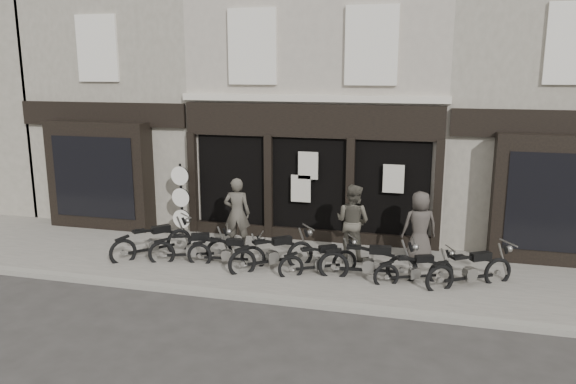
% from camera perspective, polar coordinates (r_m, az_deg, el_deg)
% --- Properties ---
extents(ground_plane, '(90.00, 90.00, 0.00)m').
position_cam_1_polar(ground_plane, '(13.23, -0.76, -8.96)').
color(ground_plane, '#2D2B28').
rests_on(ground_plane, ground).
extents(pavement, '(30.00, 4.20, 0.12)m').
position_cam_1_polar(pavement, '(14.02, 0.24, -7.44)').
color(pavement, '#66625A').
rests_on(pavement, ground_plane).
extents(kerb, '(30.00, 0.25, 0.13)m').
position_cam_1_polar(kerb, '(12.09, -2.39, -10.76)').
color(kerb, gray).
rests_on(kerb, ground_plane).
extents(central_building, '(7.30, 6.22, 8.34)m').
position_cam_1_polar(central_building, '(18.13, 4.36, 10.04)').
color(central_building, '#ACA293').
rests_on(central_building, ground).
extents(neighbour_left, '(5.60, 6.73, 8.34)m').
position_cam_1_polar(neighbour_left, '(20.24, -13.91, 9.85)').
color(neighbour_left, gray).
rests_on(neighbour_left, ground).
extents(neighbour_right, '(5.60, 6.73, 8.34)m').
position_cam_1_polar(neighbour_right, '(18.02, 24.83, 8.81)').
color(neighbour_right, gray).
rests_on(neighbour_right, ground).
extents(motorcycle_0, '(1.62, 1.85, 1.06)m').
position_cam_1_polar(motorcycle_0, '(14.85, -13.58, -5.18)').
color(motorcycle_0, black).
rests_on(motorcycle_0, ground).
extents(motorcycle_1, '(1.97, 1.05, 1.00)m').
position_cam_1_polar(motorcycle_1, '(14.27, -9.76, -5.84)').
color(motorcycle_1, black).
rests_on(motorcycle_1, ground).
extents(motorcycle_2, '(1.98, 0.54, 0.95)m').
position_cam_1_polar(motorcycle_2, '(13.90, -6.21, -6.32)').
color(motorcycle_2, black).
rests_on(motorcycle_2, ground).
extents(motorcycle_3, '(1.85, 1.60, 1.06)m').
position_cam_1_polar(motorcycle_3, '(13.56, -1.56, -6.54)').
color(motorcycle_3, black).
rests_on(motorcycle_3, ground).
extents(motorcycle_4, '(1.75, 1.24, 0.94)m').
position_cam_1_polar(motorcycle_4, '(13.28, 3.17, -7.18)').
color(motorcycle_4, black).
rests_on(motorcycle_4, ground).
extents(motorcycle_5, '(2.28, 0.62, 1.09)m').
position_cam_1_polar(motorcycle_5, '(13.05, 8.21, -7.37)').
color(motorcycle_5, black).
rests_on(motorcycle_5, ground).
extents(motorcycle_6, '(1.76, 0.98, 0.90)m').
position_cam_1_polar(motorcycle_6, '(13.02, 12.76, -7.96)').
color(motorcycle_6, black).
rests_on(motorcycle_6, ground).
extents(motorcycle_7, '(1.94, 1.40, 1.04)m').
position_cam_1_polar(motorcycle_7, '(13.14, 18.04, -7.82)').
color(motorcycle_7, black).
rests_on(motorcycle_7, ground).
extents(man_left, '(0.77, 0.57, 1.91)m').
position_cam_1_polar(man_left, '(14.94, -5.20, -2.16)').
color(man_left, '#464239').
rests_on(man_left, pavement).
extents(man_centre, '(1.12, 1.01, 1.90)m').
position_cam_1_polar(man_centre, '(14.18, 6.58, -3.00)').
color(man_centre, '#48443A').
rests_on(man_centre, pavement).
extents(man_right, '(1.00, 0.81, 1.77)m').
position_cam_1_polar(man_right, '(14.30, 13.23, -3.41)').
color(man_right, '#3E3834').
rests_on(man_right, pavement).
extents(advert_sign_post, '(0.54, 0.35, 2.22)m').
position_cam_1_polar(advert_sign_post, '(16.23, -10.79, -1.14)').
color(advert_sign_post, black).
rests_on(advert_sign_post, ground).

